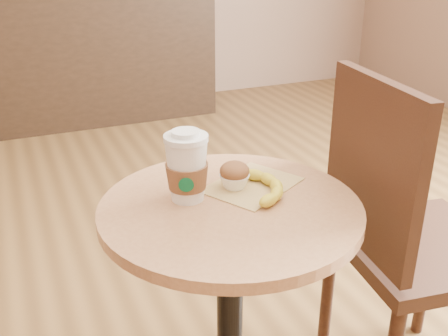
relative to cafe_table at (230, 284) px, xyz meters
The scene contains 7 objects.
cafe_table is the anchor object (origin of this frame).
chair_right 0.53m from the cafe_table, ahead, with size 0.51×0.51×1.03m.
service_counter 3.16m from the cafe_table, 89.44° to the left, with size 2.30×0.65×1.04m.
kraft_bag 0.27m from the cafe_table, 37.51° to the left, with size 0.24×0.18×0.00m, color tan.
coffee_cup 0.34m from the cafe_table, 141.92° to the left, with size 0.11×0.11×0.18m.
muffin 0.29m from the cafe_table, 59.56° to the left, with size 0.08×0.08×0.07m.
banana 0.28m from the cafe_table, 17.75° to the left, with size 0.12×0.23×0.03m, color gold, non-canonical shape.
Camera 1 is at (-0.49, -1.02, 1.35)m, focal length 42.00 mm.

